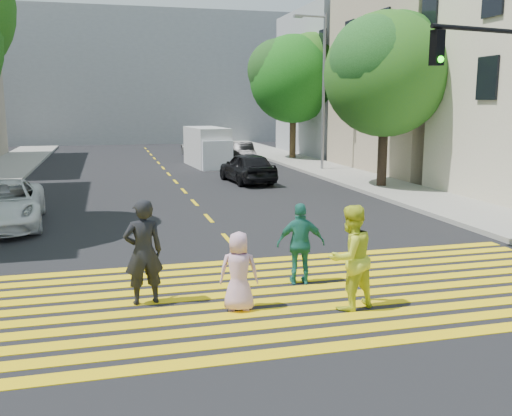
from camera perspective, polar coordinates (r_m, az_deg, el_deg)
name	(u,v)px	position (r m, az deg, el deg)	size (l,w,h in m)	color
ground	(301,319)	(9.91, 4.47, -11.06)	(120.00, 120.00, 0.00)	black
sidewalk_right	(369,182)	(26.61, 11.25, 2.54)	(3.00, 60.00, 0.15)	gray
crosswalk	(279,295)	(11.05, 2.29, -8.71)	(13.40, 5.30, 0.01)	yellow
lane_line	(166,171)	(31.56, -9.01, 3.69)	(0.12, 34.40, 0.01)	yellow
building_right_tan	(451,78)	(33.10, 18.88, 12.24)	(10.00, 10.00, 10.00)	tan
building_right_grey	(362,84)	(42.73, 10.59, 12.07)	(10.00, 10.00, 10.00)	gray
backdrop_block	(137,78)	(56.84, -11.84, 12.58)	(30.00, 8.00, 12.00)	gray
tree_right_near	(387,68)	(25.05, 12.92, 13.50)	(6.66, 6.61, 7.52)	black
tree_right_far	(295,74)	(37.43, 3.88, 13.20)	(7.31, 7.04, 8.10)	#34261A
pedestrian_man	(143,252)	(10.54, -11.20, -4.33)	(0.71, 0.47, 1.95)	black
pedestrian_woman	(350,257)	(10.25, 9.42, -4.89)	(0.92, 0.71, 1.88)	#CFDB2C
pedestrian_child	(239,271)	(10.09, -1.73, -6.35)	(0.70, 0.45, 1.42)	#D09DBA
pedestrian_extra	(301,244)	(11.56, 4.50, -3.59)	(0.98, 0.41, 1.66)	#206F63
white_sedan	(2,204)	(18.49, -24.07, 0.34)	(2.27, 4.91, 1.37)	white
dark_car_near	(247,167)	(26.42, -0.88, 4.08)	(1.69, 4.19, 1.43)	black
silver_car	(199,146)	(40.27, -5.74, 6.18)	(1.95, 4.80, 1.39)	#AAABAC
dark_car_parked	(242,153)	(34.98, -1.44, 5.51)	(1.37, 3.92, 1.29)	black
white_van	(208,148)	(33.46, -4.83, 5.99)	(2.15, 4.91, 2.26)	silver
traffic_signal	(512,99)	(16.17, 24.26, 9.88)	(3.89, 1.00, 5.76)	#2B2B32
street_lamp	(321,82)	(30.90, 6.51, 12.36)	(1.86, 0.42, 8.22)	gray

